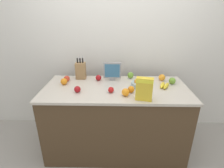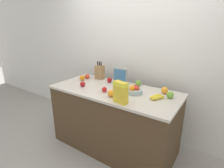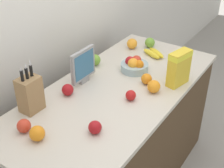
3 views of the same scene
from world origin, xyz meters
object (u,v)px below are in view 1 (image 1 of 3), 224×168
(apple_leftmost, at_px, (111,90))
(orange_front_center, at_px, (131,89))
(apple_rear, at_px, (131,75))
(orange_front_right, at_px, (126,92))
(cereal_box, at_px, (145,88))
(knife_block, at_px, (81,71))
(apple_rightmost, at_px, (99,78))
(apple_front, at_px, (67,79))
(orange_front_left, at_px, (162,77))
(apple_near_bananas, at_px, (77,89))
(apple_middle, at_px, (172,81))
(banana_bunch, at_px, (164,85))
(orange_near_bowl, at_px, (64,81))
(small_monitor, at_px, (112,71))
(fruit_bowl, at_px, (140,83))

(apple_leftmost, height_order, orange_front_center, orange_front_center)
(apple_rear, height_order, orange_front_right, orange_front_right)
(cereal_box, bearing_deg, knife_block, 154.47)
(cereal_box, distance_m, apple_leftmost, 0.39)
(apple_rear, bearing_deg, apple_rightmost, -167.02)
(apple_rightmost, bearing_deg, apple_front, -174.20)
(apple_front, xyz_separation_m, orange_front_left, (1.24, 0.06, 0.00))
(apple_leftmost, bearing_deg, orange_front_left, 30.09)
(orange_front_right, bearing_deg, knife_block, 138.28)
(apple_near_bananas, distance_m, orange_front_left, 1.11)
(apple_middle, bearing_deg, banana_bunch, -140.00)
(apple_rightmost, height_order, orange_near_bowl, orange_near_bowl)
(banana_bunch, relative_size, orange_front_right, 2.51)
(cereal_box, bearing_deg, apple_middle, 58.74)
(apple_front, height_order, orange_front_center, apple_front)
(apple_near_bananas, relative_size, orange_front_right, 0.87)
(cereal_box, height_order, orange_front_right, cereal_box)
(apple_middle, bearing_deg, orange_front_center, -154.21)
(banana_bunch, bearing_deg, orange_front_center, -159.38)
(orange_front_left, bearing_deg, apple_front, -177.32)
(small_monitor, height_order, cereal_box, small_monitor)
(banana_bunch, xyz_separation_m, orange_front_left, (0.02, 0.22, 0.02))
(apple_rightmost, bearing_deg, cereal_box, -45.60)
(knife_block, height_order, apple_front, knife_block)
(fruit_bowl, xyz_separation_m, apple_near_bananas, (-0.72, -0.17, -0.01))
(cereal_box, relative_size, orange_front_left, 2.78)
(small_monitor, distance_m, orange_front_right, 0.49)
(small_monitor, xyz_separation_m, cereal_box, (0.34, -0.54, 0.00))
(apple_front, height_order, apple_middle, apple_middle)
(apple_leftmost, relative_size, apple_rear, 0.80)
(orange_front_right, relative_size, orange_front_left, 0.99)
(banana_bunch, xyz_separation_m, orange_front_right, (-0.48, -0.24, 0.02))
(knife_block, relative_size, cereal_box, 1.32)
(small_monitor, relative_size, banana_bunch, 1.13)
(cereal_box, relative_size, apple_rear, 2.89)
(small_monitor, distance_m, cereal_box, 0.64)
(apple_leftmost, height_order, apple_rear, apple_rear)
(small_monitor, bearing_deg, apple_front, -174.88)
(apple_rear, xyz_separation_m, orange_front_left, (0.41, -0.08, 0.00))
(apple_rightmost, distance_m, orange_front_right, 0.56)
(orange_front_right, height_order, orange_front_center, orange_front_right)
(apple_near_bananas, relative_size, orange_front_left, 0.85)
(apple_near_bananas, height_order, orange_near_bowl, orange_near_bowl)
(small_monitor, distance_m, apple_near_bananas, 0.55)
(apple_near_bananas, distance_m, orange_front_center, 0.60)
(small_monitor, xyz_separation_m, apple_leftmost, (-0.01, -0.38, -0.10))
(fruit_bowl, relative_size, apple_front, 2.62)
(cereal_box, height_order, banana_bunch, cereal_box)
(apple_leftmost, bearing_deg, apple_rightmost, 115.71)
(orange_near_bowl, bearing_deg, orange_front_left, 7.59)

